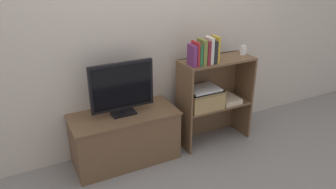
{
  "coord_description": "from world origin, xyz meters",
  "views": [
    {
      "loc": [
        -1.27,
        -2.35,
        1.88
      ],
      "look_at": [
        0.0,
        0.16,
        0.63
      ],
      "focal_mm": 35.0,
      "sensor_mm": 36.0,
      "label": 1
    }
  ],
  "objects_px": {
    "tv_stand": "(125,137)",
    "tv": "(122,88)",
    "book_ivory": "(209,50)",
    "baby_monitor": "(243,50)",
    "book_forest": "(198,55)",
    "book_charcoal": "(212,52)",
    "magazine_stack": "(227,99)",
    "book_olive": "(202,52)",
    "book_plum": "(192,56)",
    "laptop": "(203,89)",
    "book_maroon": "(205,52)",
    "book_mustard": "(215,49)",
    "storage_basket_left": "(203,97)",
    "book_crimson": "(195,54)"
  },
  "relations": [
    {
      "from": "book_ivory",
      "to": "magazine_stack",
      "type": "bearing_deg",
      "value": 9.22
    },
    {
      "from": "book_maroon",
      "to": "book_charcoal",
      "type": "height_order",
      "value": "book_maroon"
    },
    {
      "from": "book_forest",
      "to": "book_olive",
      "type": "bearing_deg",
      "value": 0.0
    },
    {
      "from": "book_crimson",
      "to": "baby_monitor",
      "type": "relative_size",
      "value": 1.79
    },
    {
      "from": "book_maroon",
      "to": "book_ivory",
      "type": "bearing_deg",
      "value": 0.0
    },
    {
      "from": "book_forest",
      "to": "book_plum",
      "type": "bearing_deg",
      "value": 180.0
    },
    {
      "from": "baby_monitor",
      "to": "magazine_stack",
      "type": "distance_m",
      "value": 0.53
    },
    {
      "from": "laptop",
      "to": "book_olive",
      "type": "bearing_deg",
      "value": -143.08
    },
    {
      "from": "book_ivory",
      "to": "book_charcoal",
      "type": "xyz_separation_m",
      "value": [
        0.04,
        0.0,
        -0.02
      ]
    },
    {
      "from": "book_forest",
      "to": "book_ivory",
      "type": "height_order",
      "value": "book_ivory"
    },
    {
      "from": "book_maroon",
      "to": "laptop",
      "type": "distance_m",
      "value": 0.4
    },
    {
      "from": "book_forest",
      "to": "baby_monitor",
      "type": "bearing_deg",
      "value": 6.33
    },
    {
      "from": "book_forest",
      "to": "baby_monitor",
      "type": "height_order",
      "value": "book_forest"
    },
    {
      "from": "book_olive",
      "to": "book_ivory",
      "type": "relative_size",
      "value": 0.96
    },
    {
      "from": "book_olive",
      "to": "magazine_stack",
      "type": "height_order",
      "value": "book_olive"
    },
    {
      "from": "book_forest",
      "to": "book_maroon",
      "type": "xyz_separation_m",
      "value": [
        0.08,
        0.0,
        0.01
      ]
    },
    {
      "from": "book_forest",
      "to": "book_olive",
      "type": "xyz_separation_m",
      "value": [
        0.04,
        0.0,
        0.02
      ]
    },
    {
      "from": "laptop",
      "to": "book_ivory",
      "type": "bearing_deg",
      "value": -73.82
    },
    {
      "from": "book_olive",
      "to": "magazine_stack",
      "type": "relative_size",
      "value": 0.89
    },
    {
      "from": "book_maroon",
      "to": "book_ivory",
      "type": "height_order",
      "value": "book_ivory"
    },
    {
      "from": "book_mustard",
      "to": "book_maroon",
      "type": "bearing_deg",
      "value": 180.0
    },
    {
      "from": "book_crimson",
      "to": "book_olive",
      "type": "xyz_separation_m",
      "value": [
        0.07,
        0.0,
        0.01
      ]
    },
    {
      "from": "book_maroon",
      "to": "storage_basket_left",
      "type": "relative_size",
      "value": 0.62
    },
    {
      "from": "book_mustard",
      "to": "book_forest",
      "type": "bearing_deg",
      "value": 180.0
    },
    {
      "from": "tv",
      "to": "tv_stand",
      "type": "bearing_deg",
      "value": 90.0
    },
    {
      "from": "book_olive",
      "to": "book_mustard",
      "type": "distance_m",
      "value": 0.15
    },
    {
      "from": "book_forest",
      "to": "book_ivory",
      "type": "bearing_deg",
      "value": 0.0
    },
    {
      "from": "book_forest",
      "to": "laptop",
      "type": "bearing_deg",
      "value": 25.05
    },
    {
      "from": "storage_basket_left",
      "to": "book_mustard",
      "type": "bearing_deg",
      "value": -30.85
    },
    {
      "from": "book_crimson",
      "to": "magazine_stack",
      "type": "height_order",
      "value": "book_crimson"
    },
    {
      "from": "storage_basket_left",
      "to": "book_forest",
      "type": "bearing_deg",
      "value": -154.95
    },
    {
      "from": "tv",
      "to": "baby_monitor",
      "type": "distance_m",
      "value": 1.3
    },
    {
      "from": "book_ivory",
      "to": "book_crimson",
      "type": "bearing_deg",
      "value": 180.0
    },
    {
      "from": "book_maroon",
      "to": "book_charcoal",
      "type": "xyz_separation_m",
      "value": [
        0.08,
        0.0,
        -0.01
      ]
    },
    {
      "from": "book_forest",
      "to": "book_charcoal",
      "type": "relative_size",
      "value": 0.92
    },
    {
      "from": "book_crimson",
      "to": "book_forest",
      "type": "relative_size",
      "value": 1.15
    },
    {
      "from": "book_ivory",
      "to": "book_mustard",
      "type": "xyz_separation_m",
      "value": [
        0.07,
        0.0,
        0.0
      ]
    },
    {
      "from": "book_plum",
      "to": "book_forest",
      "type": "height_order",
      "value": "book_plum"
    },
    {
      "from": "book_plum",
      "to": "book_maroon",
      "type": "relative_size",
      "value": 0.88
    },
    {
      "from": "book_ivory",
      "to": "baby_monitor",
      "type": "xyz_separation_m",
      "value": [
        0.46,
        0.06,
        -0.08
      ]
    },
    {
      "from": "book_plum",
      "to": "book_mustard",
      "type": "distance_m",
      "value": 0.25
    },
    {
      "from": "baby_monitor",
      "to": "storage_basket_left",
      "type": "bearing_deg",
      "value": -178.18
    },
    {
      "from": "book_crimson",
      "to": "book_olive",
      "type": "bearing_deg",
      "value": 0.0
    },
    {
      "from": "book_olive",
      "to": "book_charcoal",
      "type": "distance_m",
      "value": 0.12
    },
    {
      "from": "book_forest",
      "to": "laptop",
      "type": "relative_size",
      "value": 0.63
    },
    {
      "from": "book_forest",
      "to": "magazine_stack",
      "type": "distance_m",
      "value": 0.68
    },
    {
      "from": "tv_stand",
      "to": "magazine_stack",
      "type": "distance_m",
      "value": 1.13
    },
    {
      "from": "book_olive",
      "to": "storage_basket_left",
      "type": "bearing_deg",
      "value": 36.92
    },
    {
      "from": "tv_stand",
      "to": "tv",
      "type": "relative_size",
      "value": 1.69
    },
    {
      "from": "baby_monitor",
      "to": "book_olive",
      "type": "bearing_deg",
      "value": -173.21
    }
  ]
}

